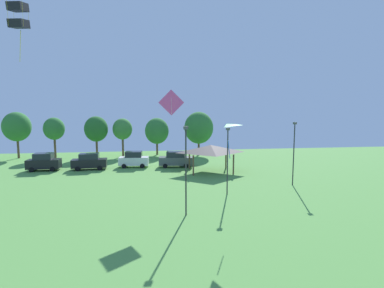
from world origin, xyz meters
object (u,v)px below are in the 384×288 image
at_px(kite_flying_4, 18,15).
at_px(treeline_tree_1, 54,129).
at_px(kite_flying_1, 171,103).
at_px(parked_car_third_from_left, 134,159).
at_px(treeline_tree_4, 157,131).
at_px(parked_car_rightmost_in_row, 176,159).
at_px(kite_flying_3, 224,135).
at_px(parked_car_second_from_left, 89,162).
at_px(treeline_tree_0, 17,127).
at_px(park_pavilion, 211,149).
at_px(treeline_tree_5, 199,128).
at_px(light_post_0, 228,157).
at_px(light_post_1, 186,166).
at_px(treeline_tree_3, 122,129).
at_px(light_post_2, 294,150).
at_px(parked_car_leftmost, 44,162).
at_px(treeline_tree_2, 96,129).

xyz_separation_m(kite_flying_4, treeline_tree_1, (-2.30, 17.32, -13.46)).
relative_size(kite_flying_1, parked_car_third_from_left, 0.56).
xyz_separation_m(kite_flying_4, treeline_tree_4, (15.04, 18.46, -14.08)).
bearing_deg(parked_car_rightmost_in_row, kite_flying_3, -77.80).
relative_size(parked_car_third_from_left, parked_car_rightmost_in_row, 0.87).
bearing_deg(parked_car_second_from_left, treeline_tree_0, 137.58).
distance_m(park_pavilion, treeline_tree_5, 14.52).
height_order(kite_flying_3, light_post_0, kite_flying_3).
height_order(light_post_1, treeline_tree_5, treeline_tree_5).
bearing_deg(treeline_tree_5, treeline_tree_1, 179.28).
bearing_deg(light_post_0, kite_flying_3, -106.85).
xyz_separation_m(kite_flying_4, treeline_tree_3, (9.02, 17.63, -13.64)).
height_order(light_post_1, treeline_tree_1, light_post_1).
relative_size(kite_flying_1, kite_flying_4, 0.38).
relative_size(kite_flying_3, treeline_tree_1, 0.29).
bearing_deg(treeline_tree_1, kite_flying_3, -55.40).
distance_m(kite_flying_4, light_post_2, 33.28).
bearing_deg(light_post_0, treeline_tree_3, 115.78).
height_order(parked_car_second_from_left, light_post_0, light_post_0).
height_order(parked_car_leftmost, park_pavilion, park_pavilion).
xyz_separation_m(kite_flying_1, parked_car_rightmost_in_row, (1.52, 14.32, -7.84)).
distance_m(light_post_0, treeline_tree_2, 30.70).
xyz_separation_m(kite_flying_4, parked_car_rightmost_in_row, (17.49, 6.46, -17.29)).
bearing_deg(treeline_tree_2, light_post_2, -42.92).
bearing_deg(parked_car_second_from_left, park_pavilion, -15.68).
height_order(kite_flying_3, treeline_tree_2, treeline_tree_2).
distance_m(kite_flying_1, kite_flying_3, 7.73).
bearing_deg(treeline_tree_0, treeline_tree_3, -0.02).
distance_m(parked_car_rightmost_in_row, treeline_tree_4, 12.66).
height_order(parked_car_third_from_left, light_post_1, light_post_1).
distance_m(parked_car_third_from_left, light_post_1, 21.27).
bearing_deg(treeline_tree_4, parked_car_rightmost_in_row, -78.42).
xyz_separation_m(treeline_tree_1, treeline_tree_5, (24.80, -0.31, -0.02)).
bearing_deg(treeline_tree_2, light_post_0, -56.69).
distance_m(parked_car_third_from_left, treeline_tree_1, 17.53).
height_order(kite_flying_1, treeline_tree_0, kite_flying_1).
height_order(parked_car_leftmost, treeline_tree_1, treeline_tree_1).
height_order(parked_car_leftmost, light_post_0, light_post_0).
xyz_separation_m(parked_car_leftmost, treeline_tree_0, (-7.84, 11.26, 4.16)).
bearing_deg(light_post_0, treeline_tree_4, 103.51).
bearing_deg(parked_car_third_from_left, treeline_tree_0, 156.68).
height_order(kite_flying_4, parked_car_rightmost_in_row, kite_flying_4).
bearing_deg(parked_car_second_from_left, light_post_0, -44.98).
bearing_deg(kite_flying_1, treeline_tree_5, 75.30).
distance_m(parked_car_rightmost_in_row, treeline_tree_2, 17.51).
bearing_deg(treeline_tree_1, kite_flying_4, -82.42).
bearing_deg(parked_car_second_from_left, treeline_tree_1, 122.23).
bearing_deg(treeline_tree_3, light_post_0, -64.22).
xyz_separation_m(kite_flying_1, treeline_tree_4, (-0.94, 26.32, -4.63)).
xyz_separation_m(parked_car_second_from_left, light_post_0, (15.89, -14.27, 2.57)).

